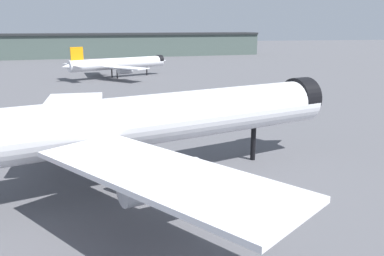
# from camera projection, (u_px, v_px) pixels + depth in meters

# --- Properties ---
(ground) EXTENTS (900.00, 900.00, 0.00)m
(ground) POSITION_uv_depth(u_px,v_px,m) (159.00, 179.00, 52.06)
(ground) COLOR #56565B
(airliner_near_gate) EXTENTS (62.56, 55.65, 18.05)m
(airliner_near_gate) POSITION_uv_depth(u_px,v_px,m) (135.00, 122.00, 48.66)
(airliner_near_gate) COLOR white
(airliner_near_gate) RESTS_ON ground
(airliner_far_taxiway) EXTENTS (40.88, 36.72, 12.05)m
(airliner_far_taxiway) POSITION_uv_depth(u_px,v_px,m) (118.00, 64.00, 151.08)
(airliner_far_taxiway) COLOR white
(airliner_far_taxiway) RESTS_ON ground
(terminal_building) EXTENTS (248.88, 46.36, 28.95)m
(terminal_building) POSITION_uv_depth(u_px,v_px,m) (64.00, 45.00, 243.45)
(terminal_building) COLOR #475651
(terminal_building) RESTS_ON ground
(baggage_tug_wing) EXTENTS (2.99, 3.58, 1.85)m
(baggage_tug_wing) POSITION_uv_depth(u_px,v_px,m) (93.00, 114.00, 85.66)
(baggage_tug_wing) COLOR black
(baggage_tug_wing) RESTS_ON ground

